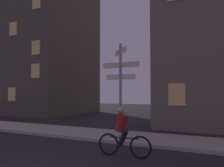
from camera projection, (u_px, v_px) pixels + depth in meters
The scene contains 4 objects.
sidewalk_kerb at pixel (120, 136), 10.36m from camera, with size 40.00×2.52×0.14m, color #9E9991.
signpost at pixel (120, 81), 9.95m from camera, with size 1.75×0.92×4.14m.
cyclist at pixel (123, 133), 7.30m from camera, with size 1.82×0.34×1.61m.
building_left_block at pixel (47, 44), 23.83m from camera, with size 8.18×8.59×14.65m.
Camera 1 is at (4.24, -2.53, 2.03)m, focal length 36.07 mm.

